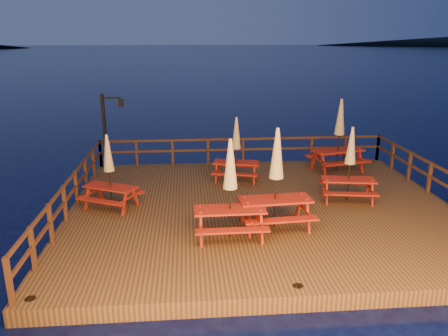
# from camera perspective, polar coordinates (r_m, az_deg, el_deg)

# --- Properties ---
(ground) EXTENTS (500.00, 500.00, 0.00)m
(ground) POSITION_cam_1_polar(r_m,az_deg,el_deg) (14.06, 4.94, -6.48)
(ground) COLOR black
(ground) RESTS_ON ground
(deck) EXTENTS (12.00, 10.00, 0.40)m
(deck) POSITION_cam_1_polar(r_m,az_deg,el_deg) (13.98, 4.96, -5.73)
(deck) COLOR #432415
(deck) RESTS_ON ground
(deck_piles) EXTENTS (11.44, 9.44, 1.40)m
(deck_piles) POSITION_cam_1_polar(r_m,az_deg,el_deg) (14.18, 4.91, -7.60)
(deck_piles) COLOR #31210F
(deck_piles) RESTS_ON ground
(railing) EXTENTS (11.80, 9.75, 1.10)m
(railing) POSITION_cam_1_polar(r_m,az_deg,el_deg) (15.30, 3.94, 0.16)
(railing) COLOR #31210F
(railing) RESTS_ON deck
(lamp_post) EXTENTS (0.85, 0.18, 3.00)m
(lamp_post) POSITION_cam_1_polar(r_m,az_deg,el_deg) (17.84, -14.87, 5.48)
(lamp_post) COLOR black
(lamp_post) RESTS_ON deck
(picnic_table_0) EXTENTS (1.89, 1.56, 2.70)m
(picnic_table_0) POSITION_cam_1_polar(r_m,az_deg,el_deg) (11.30, 0.82, -2.56)
(picnic_table_0) COLOR maroon
(picnic_table_0) RESTS_ON deck
(picnic_table_1) EXTENTS (1.91, 1.69, 2.38)m
(picnic_table_1) POSITION_cam_1_polar(r_m,az_deg,el_deg) (15.90, 1.60, 2.61)
(picnic_table_1) COLOR maroon
(picnic_table_1) RESTS_ON deck
(picnic_table_2) EXTENTS (2.06, 1.92, 2.34)m
(picnic_table_2) POSITION_cam_1_polar(r_m,az_deg,el_deg) (13.80, -14.78, -0.30)
(picnic_table_2) COLOR maroon
(picnic_table_2) RESTS_ON deck
(picnic_table_3) EXTENTS (2.33, 2.07, 2.86)m
(picnic_table_3) POSITION_cam_1_polar(r_m,az_deg,el_deg) (17.62, 14.80, 4.30)
(picnic_table_3) COLOR maroon
(picnic_table_3) RESTS_ON deck
(picnic_table_4) EXTENTS (1.91, 1.66, 2.44)m
(picnic_table_4) POSITION_cam_1_polar(r_m,az_deg,el_deg) (14.48, 16.11, 0.61)
(picnic_table_4) COLOR maroon
(picnic_table_4) RESTS_ON deck
(picnic_table_5) EXTENTS (2.10, 1.77, 2.85)m
(picnic_table_5) POSITION_cam_1_polar(r_m,az_deg,el_deg) (11.95, 6.83, -1.20)
(picnic_table_5) COLOR maroon
(picnic_table_5) RESTS_ON deck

